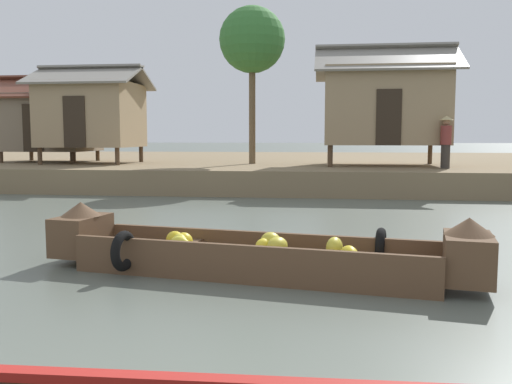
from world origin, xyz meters
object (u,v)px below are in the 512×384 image
Objects in this scene: banana_boat at (252,253)px; stilt_house_mid_left at (92,113)px; stilt_house_left at (50,121)px; vendor_person at (446,139)px; palm_tree_near at (252,41)px; stilt_house_mid_right at (384,105)px.

banana_boat is 1.44× the size of stilt_house_mid_left.
stilt_house_left reaches higher than vendor_person.
banana_boat is 17.36m from stilt_house_left.
palm_tree_near is 3.46× the size of vendor_person.
banana_boat is at bearing -102.99° from stilt_house_mid_right.
banana_boat is 1.42× the size of stilt_house_left.
stilt_house_left is 15.04m from vendor_person.
stilt_house_left is 2.47m from stilt_house_mid_left.
palm_tree_near is at bearing -4.24° from stilt_house_left.
stilt_house_mid_right is at bearing 135.71° from vendor_person.
banana_boat is 13.34m from stilt_house_mid_right.
vendor_person is (1.76, -1.71, -1.18)m from stilt_house_mid_right.
stilt_house_mid_left is at bearing -175.92° from palm_tree_near.
stilt_house_left is at bearing 174.47° from stilt_house_mid_right.
stilt_house_mid_right reaches higher than vendor_person.
vendor_person is (4.70, 11.04, 1.41)m from banana_boat.
stilt_house_mid_left is at bearing 171.24° from vendor_person.
stilt_house_mid_right is at bearing 77.01° from banana_boat.
banana_boat is at bearing -82.47° from palm_tree_near.
vendor_person is at bearing -44.29° from stilt_house_mid_right.
vendor_person is at bearing 66.95° from banana_boat.
palm_tree_near reaches higher than stilt_house_left.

